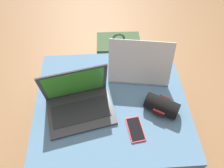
% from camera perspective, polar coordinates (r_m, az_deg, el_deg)
% --- Properties ---
extents(ground_plane, '(14.00, 14.00, 0.00)m').
position_cam_1_polar(ground_plane, '(1.61, -0.13, -13.66)').
color(ground_plane, olive).
extents(ottoman, '(0.82, 0.74, 0.47)m').
position_cam_1_polar(ottoman, '(1.40, -0.15, -9.69)').
color(ottoman, '#2A3D4E').
rests_on(ottoman, ground_plane).
extents(laptop_near, '(0.38, 0.31, 0.25)m').
position_cam_1_polar(laptop_near, '(1.14, -8.73, -4.61)').
color(laptop_near, '#333338').
rests_on(laptop_near, ottoman).
extents(laptop_far, '(0.38, 0.31, 0.26)m').
position_cam_1_polar(laptop_far, '(1.30, 7.02, 4.75)').
color(laptop_far, silver).
rests_on(laptop_far, ottoman).
extents(cell_phone, '(0.09, 0.14, 0.01)m').
position_cam_1_polar(cell_phone, '(1.11, 6.12, -11.64)').
color(cell_phone, red).
rests_on(cell_phone, ottoman).
extents(backpack, '(0.31, 0.26, 0.51)m').
position_cam_1_polar(backpack, '(1.72, 1.52, 5.61)').
color(backpack, '#385133').
rests_on(backpack, ground_plane).
extents(wrist_brace, '(0.19, 0.16, 0.09)m').
position_cam_1_polar(wrist_brace, '(1.16, 12.86, -5.52)').
color(wrist_brace, black).
rests_on(wrist_brace, ottoman).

